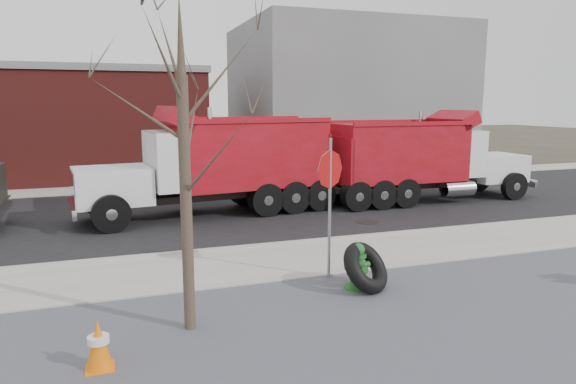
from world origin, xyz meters
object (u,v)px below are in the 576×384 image
object	(u,v)px
stop_sign	(330,185)
dump_truck_red_b	(219,161)
truck_tire	(366,268)
fire_hydrant	(357,268)
dump_truck_red_a	(421,156)

from	to	relation	value
stop_sign	dump_truck_red_b	distance (m)	6.99
truck_tire	dump_truck_red_b	world-z (taller)	dump_truck_red_b
fire_hydrant	stop_sign	bearing A→B (deg)	105.78
truck_tire	dump_truck_red_a	xyz separation A→B (m)	(6.17, 7.68, 1.20)
stop_sign	dump_truck_red_b	world-z (taller)	dump_truck_red_b
dump_truck_red_a	dump_truck_red_b	bearing A→B (deg)	178.78
truck_tire	stop_sign	size ratio (longest dim) A/B	0.47
fire_hydrant	dump_truck_red_a	bearing A→B (deg)	44.49
stop_sign	fire_hydrant	bearing A→B (deg)	-75.63
dump_truck_red_a	dump_truck_red_b	xyz separation A→B (m)	(-7.46, 0.12, 0.09)
fire_hydrant	stop_sign	xyz separation A→B (m)	(-0.29, 0.73, 1.54)
truck_tire	stop_sign	world-z (taller)	stop_sign
dump_truck_red_a	stop_sign	bearing A→B (deg)	-134.26
dump_truck_red_a	dump_truck_red_b	size ratio (longest dim) A/B	0.98
dump_truck_red_a	fire_hydrant	bearing A→B (deg)	-130.08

